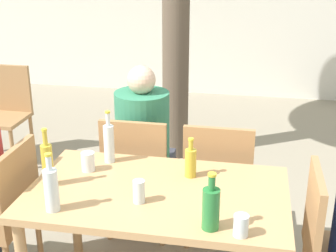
# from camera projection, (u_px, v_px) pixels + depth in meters

# --- Properties ---
(dining_table_front) EXTENTS (1.37, 0.82, 0.72)m
(dining_table_front) POSITION_uv_depth(u_px,v_px,m) (157.00, 204.00, 2.50)
(dining_table_front) COLOR tan
(dining_table_front) RESTS_ON ground_plane
(patio_chair_0) EXTENTS (0.44, 0.44, 0.90)m
(patio_chair_0) POSITION_uv_depth(u_px,v_px,m) (3.00, 209.00, 2.71)
(patio_chair_0) COLOR #A87A4C
(patio_chair_0) RESTS_ON ground_plane
(patio_chair_1) EXTENTS (0.44, 0.44, 0.90)m
(patio_chair_1) POSITION_uv_depth(u_px,v_px,m) (333.00, 244.00, 2.39)
(patio_chair_1) COLOR #A87A4C
(patio_chair_1) RESTS_ON ground_plane
(patio_chair_2) EXTENTS (0.44, 0.44, 0.90)m
(patio_chair_2) POSITION_uv_depth(u_px,v_px,m) (138.00, 170.00, 3.19)
(patio_chair_2) COLOR #A87A4C
(patio_chair_2) RESTS_ON ground_plane
(patio_chair_3) EXTENTS (0.44, 0.44, 0.90)m
(patio_chair_3) POSITION_uv_depth(u_px,v_px,m) (218.00, 177.00, 3.09)
(patio_chair_3) COLOR #A87A4C
(patio_chair_3) RESTS_ON ground_plane
(patio_chair_4) EXTENTS (0.44, 0.44, 0.90)m
(patio_chair_4) POSITION_uv_depth(u_px,v_px,m) (5.00, 108.00, 4.41)
(patio_chair_4) COLOR #A87A4C
(patio_chair_4) RESTS_ON ground_plane
(person_seated_2) EXTENTS (0.37, 0.59, 1.20)m
(person_seated_2) POSITION_uv_depth(u_px,v_px,m) (146.00, 152.00, 3.38)
(person_seated_2) COLOR #383842
(person_seated_2) RESTS_ON ground_plane
(oil_cruet_0) EXTENTS (0.06, 0.06, 0.33)m
(oil_cruet_0) POSITION_uv_depth(u_px,v_px,m) (48.00, 164.00, 2.48)
(oil_cruet_0) COLOR gold
(oil_cruet_0) RESTS_ON dining_table_front
(water_bottle_1) EXTENTS (0.06, 0.06, 0.32)m
(water_bottle_1) POSITION_uv_depth(u_px,v_px,m) (109.00, 142.00, 2.76)
(water_bottle_1) COLOR silver
(water_bottle_1) RESTS_ON dining_table_front
(oil_cruet_2) EXTENTS (0.06, 0.06, 0.23)m
(oil_cruet_2) POSITION_uv_depth(u_px,v_px,m) (191.00, 162.00, 2.59)
(oil_cruet_2) COLOR gold
(oil_cruet_2) RESTS_ON dining_table_front
(water_bottle_3) EXTENTS (0.07, 0.07, 0.30)m
(water_bottle_3) POSITION_uv_depth(u_px,v_px,m) (51.00, 189.00, 2.24)
(water_bottle_3) COLOR silver
(water_bottle_3) RESTS_ON dining_table_front
(green_bottle_4) EXTENTS (0.08, 0.08, 0.28)m
(green_bottle_4) POSITION_uv_depth(u_px,v_px,m) (211.00, 207.00, 2.10)
(green_bottle_4) COLOR #287A38
(green_bottle_4) RESTS_ON dining_table_front
(drinking_glass_0) EXTENTS (0.08, 0.08, 0.11)m
(drinking_glass_0) POSITION_uv_depth(u_px,v_px,m) (88.00, 162.00, 2.67)
(drinking_glass_0) COLOR white
(drinking_glass_0) RESTS_ON dining_table_front
(drinking_glass_1) EXTENTS (0.07, 0.07, 0.10)m
(drinking_glass_1) POSITION_uv_depth(u_px,v_px,m) (241.00, 225.00, 2.06)
(drinking_glass_1) COLOR silver
(drinking_glass_1) RESTS_ON dining_table_front
(drinking_glass_2) EXTENTS (0.06, 0.06, 0.12)m
(drinking_glass_2) POSITION_uv_depth(u_px,v_px,m) (139.00, 191.00, 2.33)
(drinking_glass_2) COLOR silver
(drinking_glass_2) RESTS_ON dining_table_front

